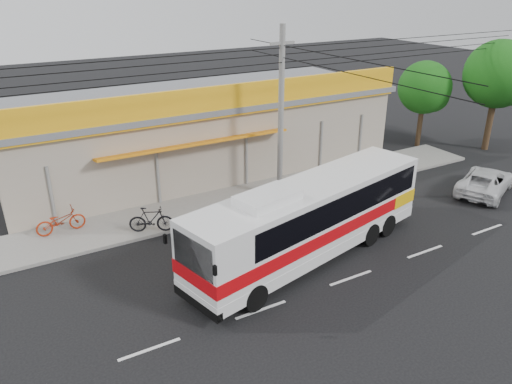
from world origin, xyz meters
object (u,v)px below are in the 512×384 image
(coach_bus, at_px, (314,214))
(tree_near, at_px, (500,76))
(tree_far, at_px, (426,89))
(utility_pole, at_px, (282,57))
(motorbike_red, at_px, (60,221))
(motorbike_dark, at_px, (151,220))
(white_car, at_px, (485,181))

(coach_bus, xyz_separation_m, tree_near, (18.43, 5.51, 2.92))
(tree_near, relative_size, tree_far, 1.25)
(utility_pole, height_order, tree_far, utility_pole)
(coach_bus, bearing_deg, motorbike_red, 127.90)
(coach_bus, distance_m, motorbike_dark, 7.28)
(motorbike_dark, distance_m, utility_pole, 9.64)
(motorbike_red, relative_size, white_car, 0.45)
(white_car, xyz_separation_m, tree_near, (6.58, 4.75, 4.18))
(motorbike_dark, xyz_separation_m, utility_pole, (7.17, 0.70, 6.41))
(utility_pole, distance_m, tree_far, 13.64)
(tree_near, distance_m, tree_far, 4.51)
(motorbike_red, distance_m, utility_pole, 12.53)
(coach_bus, distance_m, motorbike_red, 11.15)
(coach_bus, relative_size, white_car, 2.51)
(tree_near, bearing_deg, motorbike_dark, -178.89)
(tree_near, bearing_deg, motorbike_red, 176.86)
(motorbike_dark, distance_m, tree_near, 23.89)
(tree_near, bearing_deg, tree_far, 140.03)
(white_car, distance_m, tree_near, 9.13)
(motorbike_dark, xyz_separation_m, tree_near, (23.53, 0.46, 4.09))
(coach_bus, xyz_separation_m, utility_pole, (2.07, 5.75, 5.24))
(coach_bus, relative_size, tree_far, 2.07)
(white_car, xyz_separation_m, tree_far, (3.20, 7.58, 3.20))
(motorbike_red, relative_size, utility_pole, 0.06)
(coach_bus, height_order, utility_pole, utility_pole)
(motorbike_dark, relative_size, white_car, 0.42)
(coach_bus, xyz_separation_m, white_car, (11.85, 0.76, -1.25))
(motorbike_red, bearing_deg, tree_far, -89.13)
(motorbike_red, xyz_separation_m, tree_near, (27.03, -1.48, 4.12))
(white_car, relative_size, tree_near, 0.66)
(tree_near, bearing_deg, white_car, -144.20)
(tree_far, bearing_deg, white_car, -112.92)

